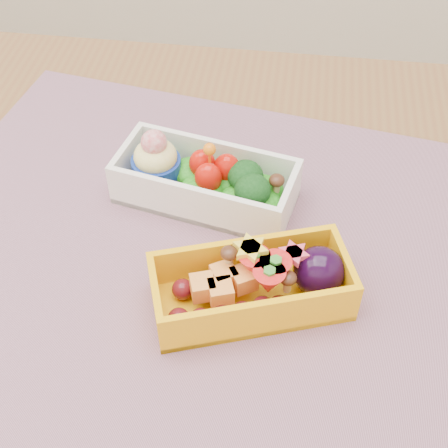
# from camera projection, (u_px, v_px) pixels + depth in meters

# --- Properties ---
(table) EXTENTS (1.20, 0.80, 0.75)m
(table) POSITION_uv_depth(u_px,v_px,m) (183.00, 344.00, 0.65)
(table) COLOR brown
(table) RESTS_ON ground
(placemat) EXTENTS (0.66, 0.55, 0.00)m
(placemat) POSITION_uv_depth(u_px,v_px,m) (215.00, 255.00, 0.60)
(placemat) COLOR gray
(placemat) RESTS_ON table
(bento_white) EXTENTS (0.19, 0.11, 0.07)m
(bento_white) POSITION_uv_depth(u_px,v_px,m) (205.00, 181.00, 0.63)
(bento_white) COLOR white
(bento_white) RESTS_ON placemat
(bento_yellow) EXTENTS (0.18, 0.13, 0.06)m
(bento_yellow) POSITION_uv_depth(u_px,v_px,m) (256.00, 285.00, 0.54)
(bento_yellow) COLOR #F9AE0C
(bento_yellow) RESTS_ON placemat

